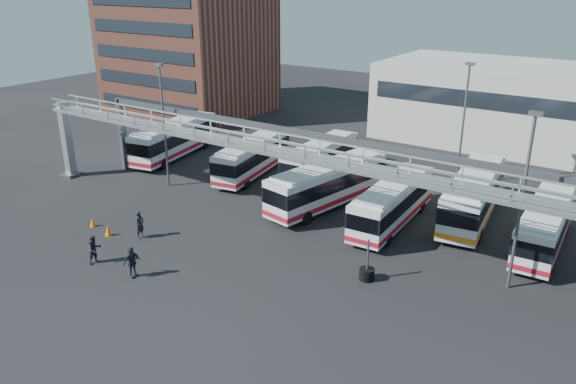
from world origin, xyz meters
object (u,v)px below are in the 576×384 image
Objects in this scene: bus_6 at (474,194)px; tire_stack at (367,273)px; pedestrian_a at (140,224)px; cone_left at (108,231)px; bus_4 at (328,183)px; light_pole_left at (164,119)px; pedestrian_b at (95,249)px; cone_right at (93,222)px; bus_3 at (321,157)px; light_pole_mid at (523,194)px; light_pole_back at (464,118)px; bus_7 at (545,225)px; bus_0 at (174,138)px; bus_5 at (393,202)px; bus_2 at (253,156)px; pedestrian_d at (132,262)px.

tire_stack is (-2.36, -12.09, -1.50)m from bus_6.
pedestrian_a is 2.67× the size of cone_left.
light_pole_left is at bearing -154.05° from bus_4.
pedestrian_a reaches higher than pedestrian_b.
cone_left is at bearing -165.27° from tire_stack.
cone_right is (1.50, -8.93, -5.41)m from light_pole_left.
pedestrian_a is at bearing -111.99° from bus_4.
light_pole_mid is at bearing -31.00° from bus_3.
light_pole_back reaches higher than cone_left.
light_pole_back is 26.88m from pedestrian_a.
bus_3 is at bearing 166.14° from bus_7.
bus_3 is at bearing 165.46° from bus_6.
bus_0 is 24.33m from bus_5.
light_pole_back is at bearing 21.63° from bus_3.
bus_0 is 1.01× the size of bus_4.
bus_6 is 27.24m from cone_right.
bus_5 is at bearing -170.15° from bus_7.
bus_5 is (5.49, -0.34, -0.13)m from bus_4.
tire_stack is (0.92, -18.74, -5.29)m from light_pole_back.
bus_5 is (24.15, -2.92, -0.15)m from bus_0.
light_pole_back is at bearing 132.33° from bus_7.
bus_3 is 0.87× the size of bus_6.
cone_left is (-15.27, -12.51, -1.38)m from bus_5.
bus_6 is at bearing -7.93° from bus_0.
bus_7 is (24.31, -0.90, -0.04)m from bus_2.
bus_3 is 17.93m from pedestrian_a.
tire_stack is (7.54, -8.30, -1.44)m from bus_4.
bus_7 is 30.57m from cone_right.
bus_6 reaches higher than pedestrian_d.
bus_3 reaches higher than pedestrian_a.
bus_4 is at bearing -56.79° from bus_3.
pedestrian_d is (14.63, -18.31, -0.93)m from bus_0.
cone_right is at bearing -76.15° from bus_0.
light_pole_back reaches higher than pedestrian_b.
light_pole_back is 19.49m from tire_stack.
light_pole_mid reaches higher than cone_left.
bus_7 is (0.55, 6.25, -4.02)m from light_pole_mid.
bus_0 is at bearing 170.28° from bus_2.
bus_0 is 16.60m from cone_right.
pedestrian_d reaches higher than cone_right.
cone_left is at bearing 109.16° from pedestrian_a.
pedestrian_a is at bearing 12.96° from pedestrian_b.
pedestrian_a is at bearing -103.81° from bus_3.
light_pole_back is 0.96× the size of bus_2.
bus_5 is 14.47× the size of cone_left.
pedestrian_a reaches higher than pedestrian_d.
pedestrian_a is 1.06× the size of pedestrian_b.
light_pole_mid is 10.81m from bus_5.
light_pole_mid is 14.08× the size of cone_left.
light_pole_left is 3.95× the size of tire_stack.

